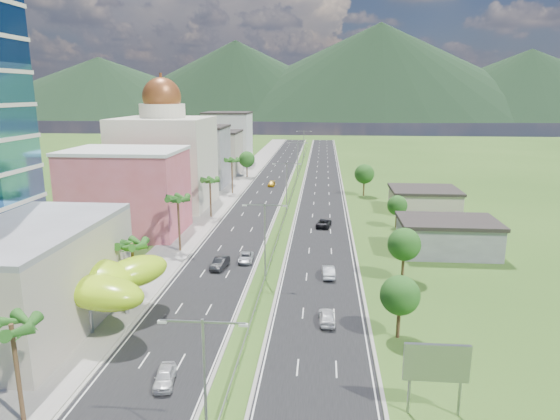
# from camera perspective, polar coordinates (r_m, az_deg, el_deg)

# --- Properties ---
(ground) EXTENTS (500.00, 500.00, 0.00)m
(ground) POSITION_cam_1_polar(r_m,az_deg,el_deg) (60.79, -2.82, -11.52)
(ground) COLOR #2D5119
(ground) RESTS_ON ground
(road_left) EXTENTS (11.00, 260.00, 0.04)m
(road_left) POSITION_cam_1_polar(r_m,az_deg,el_deg) (147.65, -1.00, 3.38)
(road_left) COLOR black
(road_left) RESTS_ON ground
(road_right) EXTENTS (11.00, 260.00, 0.04)m
(road_right) POSITION_cam_1_polar(r_m,az_deg,el_deg) (146.86, 4.84, 3.28)
(road_right) COLOR black
(road_right) RESTS_ON ground
(sidewalk_left) EXTENTS (7.00, 260.00, 0.12)m
(sidewalk_left) POSITION_cam_1_polar(r_m,az_deg,el_deg) (148.92, -4.64, 3.44)
(sidewalk_left) COLOR gray
(sidewalk_left) RESTS_ON ground
(median_guardrail) EXTENTS (0.10, 216.06, 0.76)m
(median_guardrail) POSITION_cam_1_polar(r_m,az_deg,el_deg) (129.27, 1.48, 2.22)
(median_guardrail) COLOR gray
(median_guardrail) RESTS_ON ground
(streetlight_median_a) EXTENTS (6.04, 0.25, 11.00)m
(streetlight_median_a) POSITION_cam_1_polar(r_m,az_deg,el_deg) (35.92, -8.61, -18.36)
(streetlight_median_a) COLOR gray
(streetlight_median_a) RESTS_ON ground
(streetlight_median_b) EXTENTS (6.04, 0.25, 11.00)m
(streetlight_median_b) POSITION_cam_1_polar(r_m,az_deg,el_deg) (67.74, -1.74, -2.77)
(streetlight_median_b) COLOR gray
(streetlight_median_b) RESTS_ON ground
(streetlight_median_c) EXTENTS (6.04, 0.25, 11.00)m
(streetlight_median_c) POSITION_cam_1_polar(r_m,az_deg,el_deg) (106.58, 0.77, 3.18)
(streetlight_median_c) COLOR gray
(streetlight_median_c) RESTS_ON ground
(streetlight_median_d) EXTENTS (6.04, 0.25, 11.00)m
(streetlight_median_d) POSITION_cam_1_polar(r_m,az_deg,el_deg) (151.00, 2.04, 6.18)
(streetlight_median_d) COLOR gray
(streetlight_median_d) RESTS_ON ground
(streetlight_median_e) EXTENTS (6.04, 0.25, 11.00)m
(streetlight_median_e) POSITION_cam_1_polar(r_m,az_deg,el_deg) (195.68, 2.74, 7.81)
(streetlight_median_e) COLOR gray
(streetlight_median_e) RESTS_ON ground
(lime_canopy) EXTENTS (18.00, 15.00, 7.40)m
(lime_canopy) POSITION_cam_1_polar(r_m,az_deg,el_deg) (61.26, -22.45, -7.32)
(lime_canopy) COLOR #A5DC15
(lime_canopy) RESTS_ON ground
(pink_shophouse) EXTENTS (20.00, 15.00, 15.00)m
(pink_shophouse) POSITION_cam_1_polar(r_m,az_deg,el_deg) (95.42, -17.10, 1.84)
(pink_shophouse) COLOR #CB535A
(pink_shophouse) RESTS_ON ground
(domed_building) EXTENTS (20.00, 20.00, 28.70)m
(domed_building) POSITION_cam_1_polar(r_m,az_deg,el_deg) (116.17, -13.02, 5.98)
(domed_building) COLOR beige
(domed_building) RESTS_ON ground
(midrise_grey) EXTENTS (16.00, 15.00, 16.00)m
(midrise_grey) POSITION_cam_1_polar(r_m,az_deg,el_deg) (140.13, -9.44, 5.97)
(midrise_grey) COLOR gray
(midrise_grey) RESTS_ON ground
(midrise_beige) EXTENTS (16.00, 15.00, 13.00)m
(midrise_beige) POSITION_cam_1_polar(r_m,az_deg,el_deg) (161.55, -7.50, 6.45)
(midrise_beige) COLOR #BBAD9A
(midrise_beige) RESTS_ON ground
(midrise_white) EXTENTS (16.00, 15.00, 18.00)m
(midrise_white) POSITION_cam_1_polar(r_m,az_deg,el_deg) (183.70, -5.98, 8.10)
(midrise_white) COLOR silver
(midrise_white) RESTS_ON ground
(billboard) EXTENTS (5.20, 0.35, 6.20)m
(billboard) POSITION_cam_1_polar(r_m,az_deg,el_deg) (43.28, 17.45, -16.53)
(billboard) COLOR gray
(billboard) RESTS_ON ground
(shed_near) EXTENTS (15.00, 10.00, 5.00)m
(shed_near) POSITION_cam_1_polar(r_m,az_deg,el_deg) (85.34, 18.57, -3.04)
(shed_near) COLOR gray
(shed_near) RESTS_ON ground
(shed_far) EXTENTS (14.00, 12.00, 4.40)m
(shed_far) POSITION_cam_1_polar(r_m,az_deg,el_deg) (114.28, 16.13, 1.02)
(shed_far) COLOR #BBAD9A
(shed_far) RESTS_ON ground
(palm_tree_a) EXTENTS (3.60, 3.60, 9.10)m
(palm_tree_a) POSITION_cam_1_polar(r_m,az_deg,el_deg) (43.70, -28.33, -11.99)
(palm_tree_a) COLOR #47301C
(palm_tree_a) RESTS_ON ground
(palm_tree_b) EXTENTS (3.60, 3.60, 8.10)m
(palm_tree_b) POSITION_cam_1_polar(r_m,az_deg,el_deg) (63.93, -16.58, -4.03)
(palm_tree_b) COLOR #47301C
(palm_tree_b) RESTS_ON ground
(palm_tree_c) EXTENTS (3.60, 3.60, 9.60)m
(palm_tree_c) POSITION_cam_1_polar(r_m,az_deg,el_deg) (81.86, -11.60, 1.05)
(palm_tree_c) COLOR #47301C
(palm_tree_c) RESTS_ON ground
(palm_tree_d) EXTENTS (3.60, 3.60, 8.60)m
(palm_tree_d) POSITION_cam_1_polar(r_m,az_deg,el_deg) (103.87, -8.01, 3.23)
(palm_tree_d) COLOR #47301C
(palm_tree_d) RESTS_ON ground
(palm_tree_e) EXTENTS (3.60, 3.60, 9.40)m
(palm_tree_e) POSITION_cam_1_polar(r_m,az_deg,el_deg) (127.94, -5.53, 5.53)
(palm_tree_e) COLOR #47301C
(palm_tree_e) RESTS_ON ground
(leafy_tree_lfar) EXTENTS (4.90, 4.90, 8.05)m
(leafy_tree_lfar) POSITION_cam_1_polar(r_m,az_deg,el_deg) (152.73, -3.81, 5.80)
(leafy_tree_lfar) COLOR #47301C
(leafy_tree_lfar) RESTS_ON ground
(leafy_tree_ra) EXTENTS (4.20, 4.20, 6.90)m
(leafy_tree_ra) POSITION_cam_1_polar(r_m,az_deg,el_deg) (54.43, 13.55, -9.48)
(leafy_tree_ra) COLOR #47301C
(leafy_tree_ra) RESTS_ON ground
(leafy_tree_rb) EXTENTS (4.55, 4.55, 7.47)m
(leafy_tree_rb) POSITION_cam_1_polar(r_m,az_deg,el_deg) (70.58, 14.01, -3.84)
(leafy_tree_rb) COLOR #47301C
(leafy_tree_rb) RESTS_ON ground
(leafy_tree_rc) EXTENTS (3.85, 3.85, 6.33)m
(leafy_tree_rc) POSITION_cam_1_polar(r_m,az_deg,el_deg) (98.01, 13.25, 0.50)
(leafy_tree_rc) COLOR #47301C
(leafy_tree_rc) RESTS_ON ground
(leafy_tree_rd) EXTENTS (4.90, 4.90, 8.05)m
(leafy_tree_rd) POSITION_cam_1_polar(r_m,az_deg,el_deg) (126.63, 9.61, 4.08)
(leafy_tree_rd) COLOR #47301C
(leafy_tree_rd) RESTS_ON ground
(mountain_ridge) EXTENTS (860.00, 140.00, 90.00)m
(mountain_ridge) POSITION_cam_1_polar(r_m,az_deg,el_deg) (507.97, 11.07, 10.21)
(mountain_ridge) COLOR black
(mountain_ridge) RESTS_ON ground
(car_white_near_left) EXTENTS (2.30, 4.43, 1.44)m
(car_white_near_left) POSITION_cam_1_polar(r_m,az_deg,el_deg) (48.10, -13.03, -18.04)
(car_white_near_left) COLOR silver
(car_white_near_left) RESTS_ON road_left
(car_dark_left) EXTENTS (2.26, 5.05, 1.61)m
(car_dark_left) POSITION_cam_1_polar(r_m,az_deg,el_deg) (74.85, -6.88, -6.02)
(car_dark_left) COLOR black
(car_dark_left) RESTS_ON road_left
(car_silver_mid_left) EXTENTS (2.39, 4.79, 1.30)m
(car_silver_mid_left) POSITION_cam_1_polar(r_m,az_deg,el_deg) (77.36, -3.92, -5.43)
(car_silver_mid_left) COLOR #AAADB2
(car_silver_mid_left) RESTS_ON road_left
(car_yellow_far_left) EXTENTS (1.98, 4.51, 1.29)m
(car_yellow_far_left) POSITION_cam_1_polar(r_m,az_deg,el_deg) (138.73, -0.97, 3.01)
(car_yellow_far_left) COLOR #C59217
(car_yellow_far_left) RESTS_ON road_left
(car_white_near_right) EXTENTS (2.04, 4.53, 1.51)m
(car_white_near_right) POSITION_cam_1_polar(r_m,az_deg,el_deg) (57.91, 5.37, -12.01)
(car_white_near_right) COLOR silver
(car_white_near_right) RESTS_ON road_right
(car_silver_right) EXTENTS (1.88, 4.84, 1.57)m
(car_silver_right) POSITION_cam_1_polar(r_m,az_deg,el_deg) (71.34, 5.55, -7.00)
(car_silver_right) COLOR #B2B3BA
(car_silver_right) RESTS_ON road_right
(car_dark_far_right) EXTENTS (3.29, 5.65, 1.48)m
(car_dark_far_right) POSITION_cam_1_polar(r_m,az_deg,el_deg) (97.15, 5.03, -1.48)
(car_dark_far_right) COLOR black
(car_dark_far_right) RESTS_ON road_right
(motorcycle) EXTENTS (0.86, 1.98, 1.23)m
(motorcycle) POSITION_cam_1_polar(r_m,az_deg,el_deg) (59.38, -13.05, -11.81)
(motorcycle) COLOR black
(motorcycle) RESTS_ON road_left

